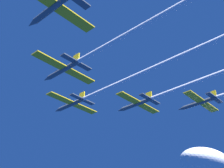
# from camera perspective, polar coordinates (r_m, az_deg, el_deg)

# --- Properties ---
(jet_lead) EXTENTS (15.31, 56.03, 2.54)m
(jet_lead) POSITION_cam_1_polar(r_m,az_deg,el_deg) (66.85, 2.17, 0.54)
(jet_lead) COLOR #4C5660
(jet_left_wing) EXTENTS (15.31, 48.28, 2.54)m
(jet_left_wing) POSITION_cam_1_polar(r_m,az_deg,el_deg) (55.40, 0.13, 7.86)
(jet_left_wing) COLOR #4C5660
(jet_right_wing) EXTENTS (15.31, 55.47, 2.54)m
(jet_right_wing) POSITION_cam_1_polar(r_m,az_deg,el_deg) (70.31, 15.71, 0.47)
(jet_right_wing) COLOR #4C5660
(cloud_wispy) EXTENTS (26.23, 14.43, 9.18)m
(cloud_wispy) POSITION_cam_1_polar(r_m,az_deg,el_deg) (113.48, 17.36, -14.03)
(cloud_wispy) COLOR white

